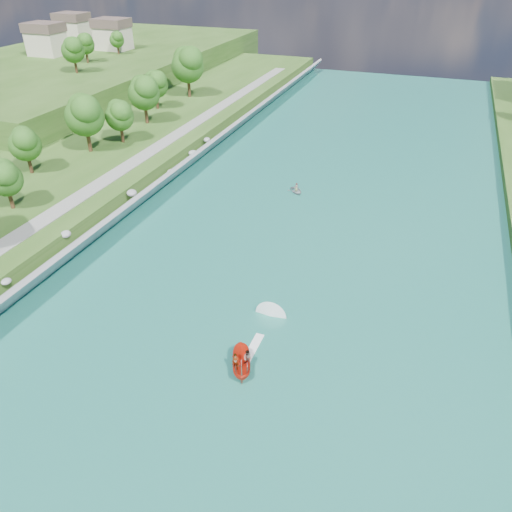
% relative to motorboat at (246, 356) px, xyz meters
% --- Properties ---
extents(ground, '(260.00, 260.00, 0.00)m').
position_rel_motorboat_xyz_m(ground, '(-1.59, -3.31, -0.90)').
color(ground, '#2D5119').
rests_on(ground, ground).
extents(river_water, '(55.00, 240.00, 0.10)m').
position_rel_motorboat_xyz_m(river_water, '(-1.59, 16.69, -0.85)').
color(river_water, '#1A655E').
rests_on(river_water, ground).
extents(ridge_west, '(60.00, 120.00, 9.00)m').
position_rel_motorboat_xyz_m(ridge_west, '(-84.09, 91.69, 3.60)').
color(ridge_west, '#2D5119').
rests_on(ridge_west, ground).
extents(riprap_bank, '(4.58, 236.00, 4.36)m').
position_rel_motorboat_xyz_m(riprap_bank, '(-27.45, 15.79, 0.91)').
color(riprap_bank, slate).
rests_on(riprap_bank, ground).
extents(riverside_path, '(3.00, 200.00, 0.10)m').
position_rel_motorboat_xyz_m(riverside_path, '(-34.09, 16.69, 2.65)').
color(riverside_path, gray).
rests_on(riverside_path, berm_west).
extents(ridge_houses, '(29.50, 29.50, 8.40)m').
position_rel_motorboat_xyz_m(ridge_houses, '(-90.26, 96.69, 12.41)').
color(ridge_houses, beige).
rests_on(ridge_houses, ridge_west).
extents(trees_ridge, '(19.47, 41.18, 9.57)m').
position_rel_motorboat_xyz_m(trees_ridge, '(-75.81, 84.80, 12.52)').
color(trees_ridge, '#294C14').
rests_on(trees_ridge, ridge_west).
extents(motorboat, '(3.60, 19.27, 2.17)m').
position_rel_motorboat_xyz_m(motorboat, '(0.00, 0.00, 0.00)').
color(motorboat, red).
rests_on(motorboat, river_water).
extents(raft, '(3.74, 3.88, 1.61)m').
position_rel_motorboat_xyz_m(raft, '(-6.53, 40.02, -0.43)').
color(raft, gray).
rests_on(raft, river_water).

